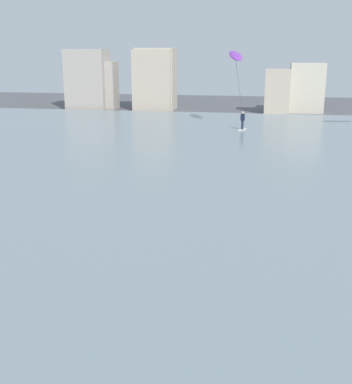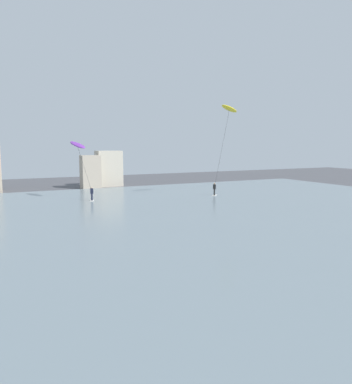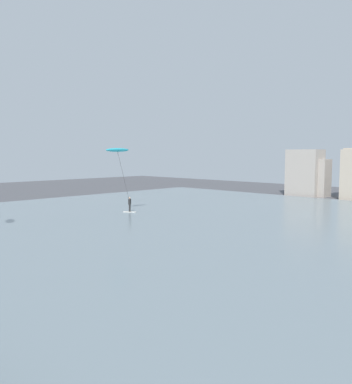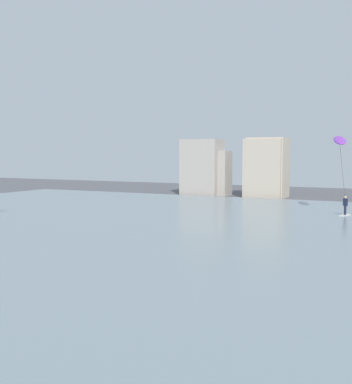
{
  "view_description": "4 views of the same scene",
  "coord_description": "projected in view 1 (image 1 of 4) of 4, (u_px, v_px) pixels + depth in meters",
  "views": [
    {
      "loc": [
        4.05,
        -0.33,
        7.13
      ],
      "look_at": [
        1.98,
        11.22,
        3.76
      ],
      "focal_mm": 46.7,
      "sensor_mm": 36.0,
      "label": 1
    },
    {
      "loc": [
        -8.58,
        1.93,
        6.57
      ],
      "look_at": [
        -2.53,
        14.01,
        4.87
      ],
      "focal_mm": 35.3,
      "sensor_mm": 36.0,
      "label": 2
    },
    {
      "loc": [
        10.97,
        1.82,
        6.37
      ],
      "look_at": [
        2.35,
        10.63,
        5.21
      ],
      "focal_mm": 37.24,
      "sensor_mm": 36.0,
      "label": 3
    },
    {
      "loc": [
        8.05,
        1.12,
        5.41
      ],
      "look_at": [
        0.72,
        15.59,
        4.13
      ],
      "focal_mm": 46.25,
      "sensor_mm": 36.0,
      "label": 4
    }
  ],
  "objects": [
    {
      "name": "kitesurfer_purple",
      "position": [
        236.0,
        62.0,
        45.6
      ],
      "size": [
        2.28,
        4.81,
        7.0
      ],
      "color": "silver",
      "rests_on": "water_bay"
    },
    {
      "name": "water_bay",
      "position": [
        200.0,
        162.0,
        32.5
      ],
      "size": [
        84.0,
        52.0,
        0.1
      ],
      "primitive_type": "cube",
      "color": "gray",
      "rests_on": "ground"
    },
    {
      "name": "far_shore_buildings",
      "position": [
        156.0,
        82.0,
        59.96
      ],
      "size": [
        30.64,
        4.66,
        7.26
      ],
      "color": "#A89E93",
      "rests_on": "ground"
    }
  ]
}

